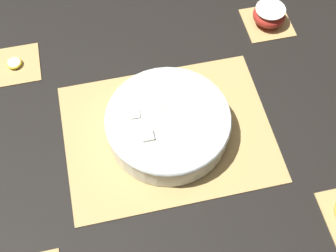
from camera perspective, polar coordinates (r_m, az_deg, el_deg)
name	(u,v)px	position (r m, az deg, el deg)	size (l,w,h in m)	color
ground_plane	(168,133)	(1.10, 0.00, -0.87)	(6.00, 6.00, 0.00)	black
bamboo_mat_center	(168,132)	(1.10, 0.00, -0.79)	(0.48, 0.37, 0.01)	tan
coaster_mat_far_left	(15,65)	(1.27, -18.15, 7.09)	(0.13, 0.13, 0.01)	tan
coaster_mat_far_right	(267,22)	(1.33, 12.01, 12.27)	(0.13, 0.13, 0.01)	tan
fruit_salad_bowl	(168,124)	(1.06, -0.01, 0.29)	(0.29, 0.29, 0.07)	silver
apple_half	(269,15)	(1.32, 12.23, 13.10)	(0.09, 0.09, 0.05)	#B72D23
banana_coin_single	(14,63)	(1.27, -18.24, 7.30)	(0.04, 0.04, 0.01)	beige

